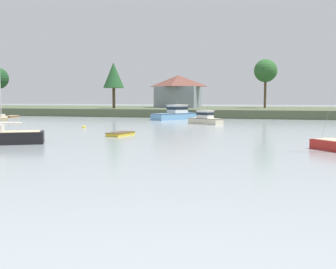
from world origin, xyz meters
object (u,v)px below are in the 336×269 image
(cruiser_cream, at_px, (203,121))
(dinghy_yellow, at_px, (121,134))
(dinghy_wood, at_px, (12,117))
(mooring_buoy_yellow, at_px, (84,127))
(cruiser_skyblue, at_px, (179,116))
(sailboat_sand, at_px, (1,119))

(cruiser_cream, height_order, dinghy_yellow, cruiser_cream)
(dinghy_wood, height_order, mooring_buoy_yellow, dinghy_wood)
(dinghy_wood, xyz_separation_m, mooring_buoy_yellow, (29.21, -23.72, -0.05))
(cruiser_skyblue, distance_m, dinghy_wood, 35.53)
(cruiser_cream, bearing_deg, dinghy_wood, 165.81)
(dinghy_wood, xyz_separation_m, sailboat_sand, (5.75, -10.54, 0.09))
(sailboat_sand, bearing_deg, dinghy_yellow, -34.80)
(sailboat_sand, relative_size, dinghy_yellow, 3.10)
(sailboat_sand, distance_m, dinghy_yellow, 39.94)
(cruiser_cream, relative_size, mooring_buoy_yellow, 12.78)
(sailboat_sand, bearing_deg, dinghy_wood, 118.61)
(sailboat_sand, bearing_deg, cruiser_cream, -0.39)
(cruiser_skyblue, height_order, dinghy_wood, cruiser_skyblue)
(sailboat_sand, height_order, mooring_buoy_yellow, sailboat_sand)
(cruiser_skyblue, relative_size, dinghy_wood, 2.89)
(cruiser_cream, relative_size, sailboat_sand, 0.56)
(cruiser_cream, height_order, dinghy_wood, cruiser_cream)
(dinghy_yellow, bearing_deg, cruiser_cream, 79.61)
(cruiser_skyblue, bearing_deg, cruiser_cream, -60.09)
(cruiser_cream, relative_size, dinghy_yellow, 1.74)
(cruiser_skyblue, relative_size, mooring_buoy_yellow, 21.56)
(cruiser_skyblue, xyz_separation_m, mooring_buoy_yellow, (-6.28, -25.43, -0.53))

